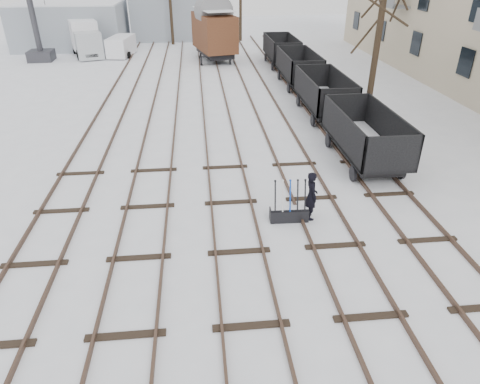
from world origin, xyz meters
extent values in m
plane|color=white|center=(0.00, 0.00, 0.00)|extent=(120.00, 120.00, 0.00)
cube|color=black|center=(-6.72, 14.00, 0.07)|extent=(0.07, 52.00, 0.15)
cube|color=black|center=(-5.28, 14.00, 0.07)|extent=(0.07, 52.00, 0.15)
cube|color=black|center=(-6.00, 2.00, 0.03)|extent=(1.90, 0.20, 0.08)
cube|color=black|center=(-3.72, 14.00, 0.07)|extent=(0.07, 52.00, 0.15)
cube|color=black|center=(-2.28, 14.00, 0.07)|extent=(0.07, 52.00, 0.15)
cube|color=black|center=(-3.00, 2.00, 0.03)|extent=(1.90, 0.20, 0.08)
cube|color=black|center=(-0.72, 14.00, 0.07)|extent=(0.07, 52.00, 0.15)
cube|color=black|center=(0.72, 14.00, 0.07)|extent=(0.07, 52.00, 0.15)
cube|color=black|center=(0.00, 2.00, 0.03)|extent=(1.90, 0.20, 0.08)
cube|color=black|center=(2.28, 14.00, 0.07)|extent=(0.07, 52.00, 0.15)
cube|color=black|center=(3.72, 14.00, 0.07)|extent=(0.07, 52.00, 0.15)
cube|color=black|center=(3.00, 2.00, 0.03)|extent=(1.90, 0.20, 0.08)
cube|color=black|center=(5.28, 14.00, 0.07)|extent=(0.07, 52.00, 0.15)
cube|color=black|center=(6.72, 14.00, 0.07)|extent=(0.07, 52.00, 0.15)
cube|color=black|center=(6.00, 2.00, 0.03)|extent=(1.90, 0.20, 0.08)
cube|color=#929AA4|center=(-13.00, 36.00, 2.00)|extent=(10.00, 8.00, 4.00)
cube|color=silver|center=(-13.00, 36.00, 4.05)|extent=(9.80, 7.84, 0.10)
cube|color=#929AA4|center=(-4.00, 40.00, 2.20)|extent=(7.00, 6.00, 4.40)
cube|color=black|center=(1.87, 1.64, 0.22)|extent=(1.31, 0.45, 0.44)
cube|color=black|center=(1.87, 1.64, 0.46)|extent=(1.31, 0.33, 0.06)
cube|color=silver|center=(1.87, 1.64, 0.50)|extent=(1.26, 0.29, 0.03)
cylinder|color=black|center=(1.37, 1.65, 0.95)|extent=(0.06, 0.32, 1.08)
cylinder|color=silver|center=(1.62, 1.64, 0.95)|extent=(0.06, 0.32, 1.08)
cylinder|color=#0D39AA|center=(1.87, 1.64, 0.95)|extent=(0.06, 0.32, 1.08)
cylinder|color=black|center=(2.12, 1.63, 0.95)|extent=(0.06, 0.32, 1.08)
cylinder|color=black|center=(2.37, 1.62, 0.95)|extent=(0.06, 0.32, 1.08)
imported|color=black|center=(2.62, 1.74, 0.86)|extent=(0.46, 0.66, 1.73)
cube|color=black|center=(6.00, 6.03, 0.60)|extent=(1.76, 4.84, 0.37)
cube|color=black|center=(6.00, 6.03, 0.78)|extent=(2.20, 5.50, 0.11)
cube|color=black|center=(4.95, 6.03, 1.51)|extent=(0.09, 5.50, 1.47)
cube|color=black|center=(7.05, 6.03, 1.51)|extent=(0.09, 5.50, 1.47)
cube|color=silver|center=(6.00, 6.03, 0.87)|extent=(1.98, 5.28, 0.05)
cylinder|color=black|center=(4.99, 4.27, 0.32)|extent=(0.11, 0.64, 0.64)
cylinder|color=black|center=(7.01, 7.79, 0.32)|extent=(0.11, 0.64, 0.64)
cube|color=black|center=(6.00, 12.43, 0.60)|extent=(1.76, 4.84, 0.37)
cube|color=black|center=(6.00, 12.43, 0.78)|extent=(2.20, 5.50, 0.11)
cube|color=black|center=(4.95, 12.43, 1.51)|extent=(0.09, 5.50, 1.47)
cube|color=black|center=(7.05, 12.43, 1.51)|extent=(0.09, 5.50, 1.47)
cube|color=silver|center=(6.00, 12.43, 0.87)|extent=(1.98, 5.28, 0.05)
cylinder|color=black|center=(4.99, 10.67, 0.32)|extent=(0.11, 0.64, 0.64)
cylinder|color=black|center=(7.01, 14.19, 0.32)|extent=(0.11, 0.64, 0.64)
cube|color=black|center=(6.00, 18.83, 0.60)|extent=(1.76, 4.84, 0.37)
cube|color=black|center=(6.00, 18.83, 0.78)|extent=(2.20, 5.50, 0.11)
cube|color=black|center=(4.95, 18.83, 1.51)|extent=(0.09, 5.50, 1.47)
cube|color=black|center=(7.05, 18.83, 1.51)|extent=(0.09, 5.50, 1.47)
cube|color=silver|center=(6.00, 18.83, 0.87)|extent=(1.98, 5.28, 0.05)
cylinder|color=black|center=(4.99, 17.07, 0.32)|extent=(0.11, 0.64, 0.64)
cylinder|color=black|center=(7.01, 20.59, 0.32)|extent=(0.11, 0.64, 0.64)
cube|color=black|center=(6.00, 25.23, 0.60)|extent=(1.76, 4.84, 0.37)
cube|color=black|center=(6.00, 25.23, 0.78)|extent=(2.20, 5.50, 0.11)
cube|color=black|center=(4.95, 25.23, 1.51)|extent=(0.09, 5.50, 1.47)
cube|color=black|center=(7.05, 25.23, 1.51)|extent=(0.09, 5.50, 1.47)
cube|color=silver|center=(6.00, 25.23, 0.87)|extent=(1.98, 5.28, 0.05)
cylinder|color=black|center=(4.99, 23.47, 0.32)|extent=(0.11, 0.64, 0.64)
cylinder|color=black|center=(7.01, 26.99, 0.32)|extent=(0.11, 0.64, 0.64)
cube|color=black|center=(0.66, 27.67, 0.71)|extent=(3.11, 5.14, 0.44)
cube|color=#4C2316|center=(0.66, 27.67, 2.34)|extent=(3.76, 5.89, 2.83)
cube|color=silver|center=(0.66, 27.67, 4.14)|extent=(3.45, 5.57, 0.04)
cylinder|color=black|center=(-0.54, 25.92, 0.38)|extent=(0.13, 0.76, 0.76)
cylinder|color=black|center=(1.86, 29.41, 0.38)|extent=(0.13, 0.76, 0.76)
cube|color=black|center=(-10.94, 31.42, 0.48)|extent=(3.21, 6.63, 0.26)
cube|color=#A7ACB0|center=(-10.94, 28.97, 1.18)|extent=(2.56, 2.35, 2.19)
cube|color=white|center=(-10.94, 32.12, 1.75)|extent=(3.58, 5.02, 2.45)
cube|color=silver|center=(-10.94, 32.12, 2.99)|extent=(3.51, 4.93, 0.04)
cylinder|color=black|center=(-11.90, 29.14, 0.44)|extent=(0.26, 0.88, 0.88)
cylinder|color=black|center=(-9.98, 33.87, 0.44)|extent=(0.26, 0.88, 0.88)
cube|color=white|center=(-7.60, 30.39, 0.88)|extent=(2.27, 4.08, 1.58)
cube|color=silver|center=(-7.60, 30.39, 1.68)|extent=(2.21, 3.98, 0.04)
cylinder|color=black|center=(-8.39, 29.16, 0.31)|extent=(0.19, 0.61, 0.61)
cylinder|color=black|center=(-6.81, 31.62, 0.31)|extent=(0.19, 0.61, 0.61)
cube|color=#313237|center=(-14.25, 29.06, 0.44)|extent=(2.02, 2.02, 0.87)
cylinder|color=#313237|center=(-14.25, 29.06, 4.36)|extent=(0.48, 0.48, 8.71)
cylinder|color=black|center=(7.44, 9.58, 3.35)|extent=(0.30, 0.30, 6.71)
cylinder|color=black|center=(-3.23, 35.94, 3.40)|extent=(0.30, 0.30, 6.79)
cylinder|color=black|center=(3.91, 37.44, 3.91)|extent=(0.30, 0.30, 7.81)
camera|label=1|loc=(-1.04, -10.46, 7.88)|focal=32.00mm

